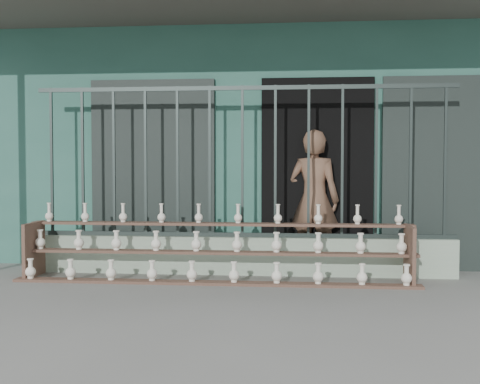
{
  "coord_description": "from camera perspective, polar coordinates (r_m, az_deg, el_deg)",
  "views": [
    {
      "loc": [
        0.65,
        -5.82,
        1.3
      ],
      "look_at": [
        0.0,
        1.0,
        1.0
      ],
      "focal_mm": 45.0,
      "sensor_mm": 36.0,
      "label": 1
    }
  ],
  "objects": [
    {
      "name": "workshop_building",
      "position": [
        10.08,
        1.77,
        4.34
      ],
      "size": [
        7.4,
        6.6,
        3.21
      ],
      "color": "#306556",
      "rests_on": "ground"
    },
    {
      "name": "parapet_wall",
      "position": [
        7.24,
        0.23,
        -6.04
      ],
      "size": [
        5.0,
        0.2,
        0.45
      ],
      "primitive_type": "cube",
      "color": "#A5BEA2",
      "rests_on": "ground"
    },
    {
      "name": "ground",
      "position": [
        6.0,
        -0.92,
        -10.01
      ],
      "size": [
        60.0,
        60.0,
        0.0
      ],
      "primitive_type": "plane",
      "color": "slate"
    },
    {
      "name": "shelf_rack",
      "position": [
        6.84,
        -2.3,
        -5.43
      ],
      "size": [
        4.5,
        0.68,
        0.85
      ],
      "color": "brown",
      "rests_on": "ground"
    },
    {
      "name": "security_fence",
      "position": [
        7.15,
        0.23,
        2.9
      ],
      "size": [
        5.0,
        0.04,
        1.8
      ],
      "color": "#283330",
      "rests_on": "parapet_wall"
    },
    {
      "name": "elderly_woman",
      "position": [
        7.53,
        7.02,
        -0.76
      ],
      "size": [
        0.73,
        0.59,
        1.75
      ],
      "primitive_type": "imported",
      "rotation": [
        0.0,
        0.0,
        2.84
      ],
      "color": "brown",
      "rests_on": "ground"
    }
  ]
}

